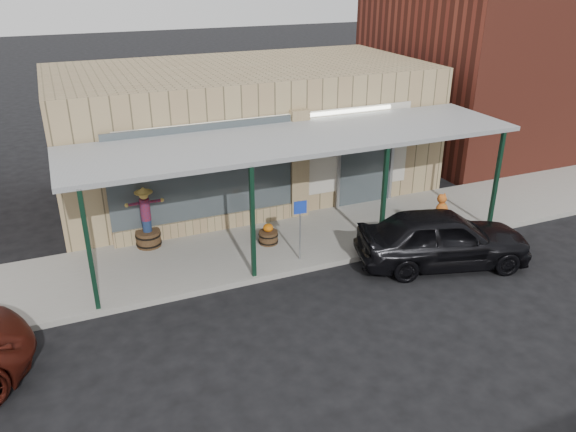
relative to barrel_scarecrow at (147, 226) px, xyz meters
name	(u,v)px	position (x,y,z in m)	size (l,w,h in m)	color
ground	(361,310)	(3.90, -4.78, -0.73)	(120.00, 120.00, 0.00)	black
sidewalk	(297,241)	(3.90, -1.18, -0.65)	(40.00, 3.20, 0.15)	gray
storefront	(243,130)	(3.90, 3.38, 1.36)	(12.00, 6.25, 4.20)	tan
awning	(299,140)	(3.90, -1.22, 2.28)	(12.00, 3.00, 3.04)	gray
block_buildings_near	(286,70)	(5.91, 4.42, 3.04)	(61.00, 8.00, 8.00)	maroon
barrel_scarecrow	(147,226)	(0.00, 0.00, 0.00)	(1.04, 0.70, 1.71)	#4F341F
barrel_pumpkin	(268,236)	(3.06, -1.12, -0.36)	(0.63, 0.63, 0.62)	#4F341F
handicap_sign	(300,222)	(3.48, -2.29, 0.47)	(0.34, 0.05, 1.63)	gray
parked_sedan	(443,238)	(6.88, -3.70, 0.03)	(4.72, 2.88, 1.58)	black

